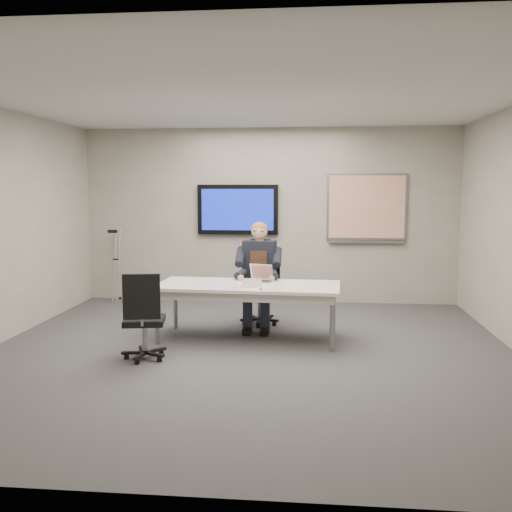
# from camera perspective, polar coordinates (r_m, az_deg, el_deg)

# --- Properties ---
(floor) EXTENTS (6.00, 6.00, 0.02)m
(floor) POSITION_cam_1_polar(r_m,az_deg,el_deg) (6.48, -0.76, -9.73)
(floor) COLOR #363638
(floor) RESTS_ON ground
(ceiling) EXTENTS (6.00, 6.00, 0.02)m
(ceiling) POSITION_cam_1_polar(r_m,az_deg,el_deg) (6.28, -0.80, 15.56)
(ceiling) COLOR silver
(ceiling) RESTS_ON wall_back
(wall_back) EXTENTS (6.00, 0.02, 2.80)m
(wall_back) POSITION_cam_1_polar(r_m,az_deg,el_deg) (9.21, 1.30, 4.04)
(wall_back) COLOR gray
(wall_back) RESTS_ON ground
(wall_front) EXTENTS (6.00, 0.02, 2.80)m
(wall_front) POSITION_cam_1_polar(r_m,az_deg,el_deg) (3.28, -6.63, -1.03)
(wall_front) COLOR gray
(wall_front) RESTS_ON ground
(conference_table) EXTENTS (2.26, 1.04, 0.68)m
(conference_table) POSITION_cam_1_polar(r_m,az_deg,el_deg) (6.95, -0.82, -3.47)
(conference_table) COLOR silver
(conference_table) RESTS_ON ground
(tv_display) EXTENTS (1.30, 0.09, 0.80)m
(tv_display) POSITION_cam_1_polar(r_m,az_deg,el_deg) (9.20, -1.84, 4.66)
(tv_display) COLOR black
(tv_display) RESTS_ON wall_back
(whiteboard) EXTENTS (1.25, 0.08, 1.10)m
(whiteboard) POSITION_cam_1_polar(r_m,az_deg,el_deg) (9.19, 11.01, 4.73)
(whiteboard) COLOR gray
(whiteboard) RESTS_ON wall_back
(office_chair_far) EXTENTS (0.61, 0.61, 1.02)m
(office_chair_far) POSITION_cam_1_polar(r_m,az_deg,el_deg) (7.79, 0.50, -4.48)
(office_chair_far) COLOR black
(office_chair_far) RESTS_ON ground
(office_chair_near) EXTENTS (0.53, 0.53, 0.96)m
(office_chair_near) POSITION_cam_1_polar(r_m,az_deg,el_deg) (6.29, -11.11, -7.53)
(office_chair_near) COLOR black
(office_chair_near) RESTS_ON ground
(seated_person) EXTENTS (0.45, 0.77, 1.40)m
(seated_person) POSITION_cam_1_polar(r_m,az_deg,el_deg) (7.50, 0.22, -3.03)
(seated_person) COLOR #1E2633
(seated_person) RESTS_ON office_chair_far
(crutch) EXTENTS (0.17, 0.62, 1.26)m
(crutch) POSITION_cam_1_polar(r_m,az_deg,el_deg) (9.58, -13.79, -0.82)
(crutch) COLOR #9FA2A6
(crutch) RESTS_ON ground
(laptop) EXTENTS (0.34, 0.35, 0.21)m
(laptop) POSITION_cam_1_polar(r_m,az_deg,el_deg) (7.13, 0.51, -2.14)
(laptop) COLOR silver
(laptop) RESTS_ON conference_table
(name_tent) EXTENTS (0.24, 0.14, 0.09)m
(name_tent) POSITION_cam_1_polar(r_m,az_deg,el_deg) (6.74, -0.41, -2.72)
(name_tent) COLOR silver
(name_tent) RESTS_ON conference_table
(pen) EXTENTS (0.02, 0.15, 0.01)m
(pen) POSITION_cam_1_polar(r_m,az_deg,el_deg) (6.58, 0.49, -3.30)
(pen) COLOR black
(pen) RESTS_ON conference_table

